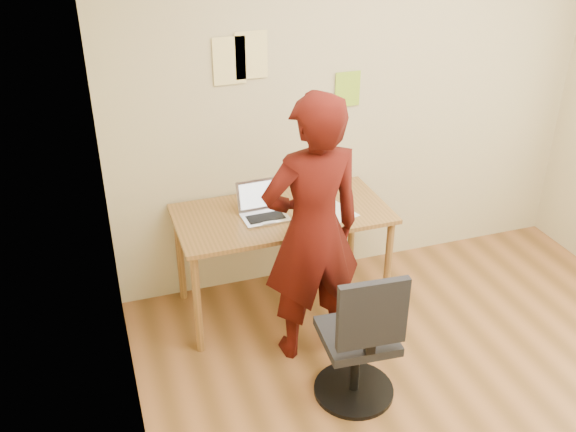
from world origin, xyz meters
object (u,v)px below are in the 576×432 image
object	(u,v)px
office_chair	(360,347)
person	(313,232)
phone	(320,222)
desk	(282,224)
laptop	(263,208)

from	to	relation	value
office_chair	person	world-z (taller)	person
phone	person	size ratio (longest dim) A/B	0.09
desk	person	size ratio (longest dim) A/B	0.82
laptop	desk	bearing A→B (deg)	-2.73
desk	person	bearing A→B (deg)	-86.83
desk	laptop	bearing A→B (deg)	179.52
phone	person	xyz separation A→B (m)	(-0.16, -0.28, 0.11)
laptop	office_chair	distance (m)	1.12
office_chair	person	size ratio (longest dim) A/B	0.53
desk	person	world-z (taller)	person
office_chair	phone	bearing A→B (deg)	89.91
laptop	office_chair	xyz separation A→B (m)	(0.26, -1.02, -0.40)
desk	phone	xyz separation A→B (m)	(0.18, -0.21, 0.09)
desk	laptop	size ratio (longest dim) A/B	4.63
laptop	person	distance (m)	0.52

